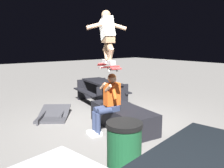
% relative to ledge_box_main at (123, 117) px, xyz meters
% --- Properties ---
extents(ground_plane, '(40.00, 40.00, 0.00)m').
position_rel_ledge_box_main_xyz_m(ground_plane, '(0.22, 0.09, -0.25)').
color(ground_plane, slate).
extents(ledge_box_main, '(1.98, 1.02, 0.50)m').
position_rel_ledge_box_main_xyz_m(ledge_box_main, '(0.00, 0.00, 0.00)').
color(ledge_box_main, black).
rests_on(ledge_box_main, ground).
extents(person_sitting_on_ledge, '(0.60, 0.78, 1.33)m').
position_rel_ledge_box_main_xyz_m(person_sitting_on_ledge, '(-0.01, 0.45, 0.49)').
color(person_sitting_on_ledge, '#2D3856').
rests_on(person_sitting_on_ledge, ground).
extents(skateboard, '(1.03, 0.51, 0.14)m').
position_rel_ledge_box_main_xyz_m(skateboard, '(-0.08, 0.48, 1.24)').
color(skateboard, '#B72D2D').
extents(skater_airborne, '(0.63, 0.87, 1.12)m').
position_rel_ledge_box_main_xyz_m(skater_airborne, '(-0.02, 0.46, 1.92)').
color(skater_airborne, white).
extents(kicker_ramp, '(1.35, 1.28, 0.31)m').
position_rel_ledge_box_main_xyz_m(kicker_ramp, '(1.74, 0.98, -0.20)').
color(kicker_ramp, '#38383D').
rests_on(kicker_ramp, ground).
extents(picnic_table_back, '(1.88, 1.57, 0.75)m').
position_rel_ledge_box_main_xyz_m(picnic_table_back, '(2.21, -0.96, 0.25)').
color(picnic_table_back, black).
rests_on(picnic_table_back, ground).
extents(trash_bin, '(0.48, 0.48, 0.97)m').
position_rel_ledge_box_main_xyz_m(trash_bin, '(-1.83, 1.55, 0.24)').
color(trash_bin, '#19512D').
rests_on(trash_bin, ground).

